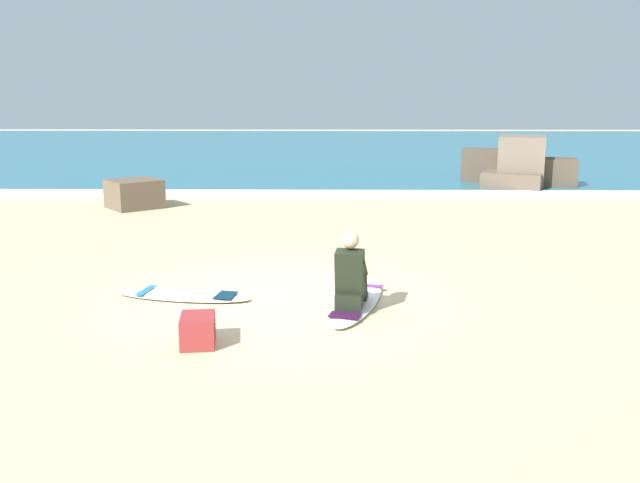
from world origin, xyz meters
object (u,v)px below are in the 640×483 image
Objects in this scene: surfboard_main at (357,301)px; beach_bag at (198,330)px; surfer_seated at (351,278)px; surfboard_spare_near at (183,295)px; shoreline_rock at (134,194)px.

surfboard_main is 4.72× the size of beach_bag.
surfer_seated reaches higher than surfboard_main.
surfboard_main is 0.53m from surfer_seated.
beach_bag is (-1.76, -1.47, 0.12)m from surfboard_main.
surfboard_spare_near is at bearing 165.95° from surfer_seated.
surfboard_main is at bearing 39.96° from beach_bag.
surfboard_main is 2.08× the size of shoreline_rock.
beach_bag is (3.12, -8.75, -0.17)m from shoreline_rock.
shoreline_rock is 2.27× the size of beach_bag.
surfboard_main and surfboard_spare_near have the same top height.
surfer_seated reaches higher than surfboard_spare_near.
surfboard_spare_near is 1.78m from beach_bag.
surfboard_main is 2.30m from beach_bag.
surfer_seated is 0.49× the size of surfboard_spare_near.
beach_bag is at bearing -145.51° from surfer_seated.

